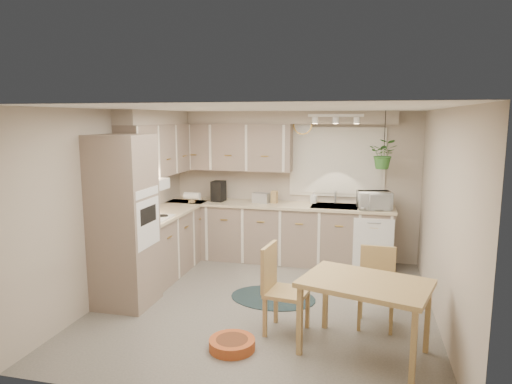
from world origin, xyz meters
TOP-DOWN VIEW (x-y plane):
  - floor at (0.00, 0.00)m, footprint 4.20×4.20m
  - ceiling at (0.00, 0.00)m, footprint 4.20×4.20m
  - wall_back at (0.00, 2.10)m, footprint 4.00×0.04m
  - wall_front at (0.00, -2.10)m, footprint 4.00×0.04m
  - wall_left at (-2.00, 0.00)m, footprint 0.04×4.20m
  - wall_right at (2.00, 0.00)m, footprint 0.04×4.20m
  - base_cab_left at (-1.70, 0.88)m, footprint 0.60×1.85m
  - base_cab_back at (-0.20, 1.80)m, footprint 3.60×0.60m
  - counter_left at (-1.69, 0.88)m, footprint 0.64×1.89m
  - counter_back at (-0.20, 1.79)m, footprint 3.64×0.64m
  - oven_stack at (-1.68, -0.38)m, footprint 0.65×0.65m
  - wall_oven_face at (-1.35, -0.38)m, footprint 0.02×0.56m
  - upper_cab_left at (-1.82, 1.00)m, footprint 0.35×2.00m
  - upper_cab_back at (-1.00, 1.93)m, footprint 2.00×0.35m
  - soffit_left at (-1.85, 1.00)m, footprint 0.30×2.00m
  - soffit_back at (-0.20, 1.95)m, footprint 3.60×0.30m
  - cooktop at (-1.68, 0.30)m, footprint 0.52×0.58m
  - range_hood at (-1.70, 0.30)m, footprint 0.40×0.60m
  - window_blinds at (0.70, 2.07)m, footprint 1.40×0.02m
  - window_frame at (0.70, 2.08)m, footprint 1.50×0.02m
  - sink at (0.70, 1.80)m, footprint 0.70×0.48m
  - dishwasher_front at (1.30, 1.49)m, footprint 0.58×0.02m
  - track_light_bar at (0.70, 1.55)m, footprint 0.80×0.04m
  - wall_clock at (0.15, 2.07)m, footprint 0.30×0.03m
  - dining_table at (1.19, -0.93)m, footprint 1.36×1.09m
  - chair_left at (0.38, -0.66)m, footprint 0.50×0.50m
  - chair_back at (1.32, -0.28)m, footprint 0.43×0.43m
  - braided_rug at (0.05, 0.23)m, footprint 1.17×0.91m
  - pet_bed at (-0.08, -1.16)m, footprint 0.60×0.60m
  - microwave at (1.29, 1.70)m, footprint 0.53×0.37m
  - soap_bottle at (0.36, 1.95)m, footprint 0.12×0.21m
  - hanging_plant at (1.40, 1.70)m, footprint 0.46×0.50m
  - coffee_maker at (-1.19, 1.80)m, footprint 0.21×0.25m
  - toaster at (-0.47, 1.82)m, footprint 0.28×0.19m
  - knife_block at (-0.26, 1.85)m, footprint 0.11×0.11m

SIDE VIEW (x-z plane):
  - floor at x=0.00m, z-range 0.00..0.00m
  - braided_rug at x=0.05m, z-range 0.00..0.01m
  - pet_bed at x=-0.08m, z-range 0.00..0.11m
  - dining_table at x=1.19m, z-range 0.00..0.74m
  - dishwasher_front at x=1.30m, z-range 0.01..0.84m
  - chair_back at x=1.32m, z-range 0.00..0.87m
  - base_cab_left at x=-1.70m, z-range 0.00..0.90m
  - base_cab_back at x=-0.20m, z-range 0.00..0.90m
  - chair_left at x=0.38m, z-range 0.00..0.96m
  - sink at x=0.70m, z-range 0.85..0.95m
  - counter_left at x=-1.69m, z-range 0.90..0.94m
  - counter_back at x=-0.20m, z-range 0.90..0.94m
  - cooktop at x=-1.68m, z-range 0.93..0.95m
  - soap_bottle at x=0.36m, z-range 0.94..1.03m
  - toaster at x=-0.47m, z-range 0.94..1.10m
  - knife_block at x=-0.26m, z-range 0.94..1.14m
  - oven_stack at x=-1.68m, z-range 0.00..2.10m
  - wall_oven_face at x=-1.35m, z-range 0.76..1.34m
  - microwave at x=1.29m, z-range 0.94..1.27m
  - coffee_maker at x=-1.19m, z-range 0.94..1.27m
  - wall_back at x=0.00m, z-range 0.00..2.40m
  - wall_front at x=0.00m, z-range 0.00..2.40m
  - wall_left at x=-2.00m, z-range 0.00..2.40m
  - wall_right at x=2.00m, z-range 0.00..2.40m
  - range_hood at x=-1.70m, z-range 1.33..1.47m
  - window_blinds at x=0.70m, z-range 1.10..2.10m
  - window_frame at x=0.70m, z-range 1.05..2.15m
  - hanging_plant at x=1.40m, z-range 1.55..1.89m
  - upper_cab_left at x=-1.82m, z-range 1.45..2.20m
  - upper_cab_back at x=-1.00m, z-range 1.45..2.20m
  - wall_clock at x=0.15m, z-range 2.03..2.33m
  - soffit_left at x=-1.85m, z-range 2.20..2.40m
  - soffit_back at x=-0.20m, z-range 2.20..2.40m
  - track_light_bar at x=0.70m, z-range 2.31..2.35m
  - ceiling at x=0.00m, z-range 2.40..2.40m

